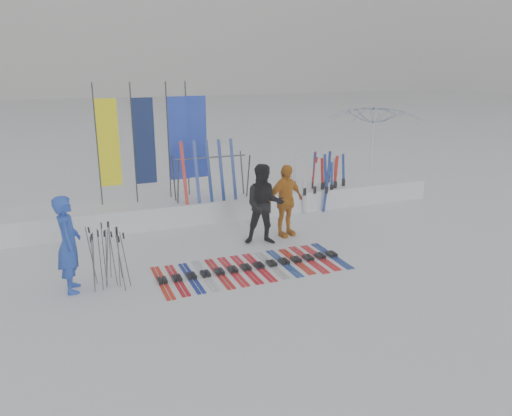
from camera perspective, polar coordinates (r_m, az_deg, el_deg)
name	(u,v)px	position (r m, az deg, el deg)	size (l,w,h in m)	color
ground	(276,274)	(10.56, 2.26, -7.59)	(120.00, 120.00, 0.00)	white
snow_bank	(211,205)	(14.53, -5.16, 0.32)	(14.00, 1.60, 0.60)	white
person_blue	(69,244)	(10.14, -20.64, -3.89)	(0.70, 0.46, 1.91)	blue
person_black	(264,205)	(12.00, 0.94, 0.39)	(0.96, 0.75, 1.98)	black
person_yellow	(285,201)	(12.60, 3.36, 0.84)	(1.08, 0.45, 1.85)	orange
tent_canopy	(374,146)	(17.93, 13.32, 6.86)	(3.24, 3.30, 2.97)	white
ski_row	(252,267)	(10.83, -0.43, -6.75)	(4.08, 1.70, 0.07)	red
pole_cluster	(108,258)	(10.23, -16.58, -5.46)	(0.75, 0.80, 1.26)	#595B60
feather_flags	(157,140)	(13.97, -11.25, 7.60)	(3.02, 0.25, 3.20)	#383A3F
ski_rack	(211,172)	(13.87, -5.13, 4.18)	(2.04, 0.80, 1.23)	#383A3F
upright_skis	(322,182)	(15.27, 7.52, 2.92)	(1.71, 1.14, 1.68)	navy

